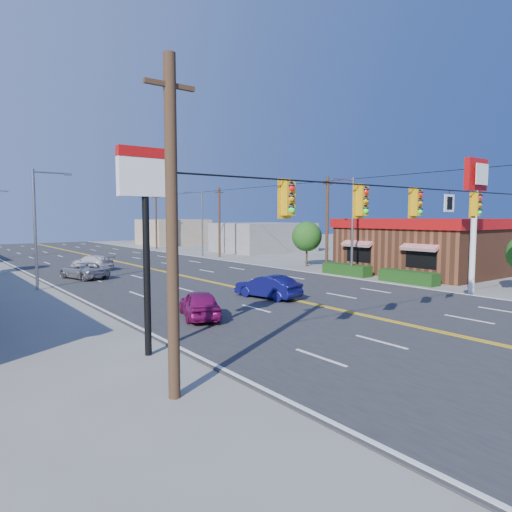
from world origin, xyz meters
TOP-DOWN VIEW (x-y plane):
  - ground at (0.00, 0.00)m, footprint 160.00×160.00m
  - road at (0.00, 20.00)m, footprint 20.00×120.00m
  - signal_span at (-0.12, 0.00)m, footprint 24.32×0.34m
  - kfc at (19.90, 12.00)m, footprint 16.30×12.40m
  - kfc_pylon at (11.00, 4.00)m, footprint 2.20×0.36m
  - pizza_hut_sign at (-11.00, 4.00)m, footprint 1.90×0.30m
  - streetlight_se at (10.79, 14.00)m, footprint 2.55×0.25m
  - streetlight_ne at (10.79, 38.00)m, footprint 2.55×0.25m
  - streetlight_sw at (-10.79, 22.00)m, footprint 2.55×0.25m
  - utility_pole_near at (12.20, 18.00)m, footprint 0.28×0.28m
  - utility_pole_mid at (12.20, 36.00)m, footprint 0.28×0.28m
  - utility_pole_far at (12.20, 54.00)m, footprint 0.28×0.28m
  - tree_kfc_rear at (13.50, 22.00)m, footprint 2.94×2.94m
  - bld_east_mid at (22.00, 40.00)m, footprint 12.00×10.00m
  - bld_east_far at (19.00, 62.00)m, footprint 10.00×10.00m
  - car_magenta at (-6.72, 7.86)m, footprint 2.87×4.24m
  - car_blue at (-0.83, 10.07)m, footprint 2.27×4.37m
  - car_white at (-4.63, 31.04)m, footprint 3.31×4.96m
  - car_silver at (-7.00, 25.45)m, footprint 3.20×4.95m

SIDE VIEW (x-z plane):
  - ground at x=0.00m, z-range 0.00..0.00m
  - road at x=0.00m, z-range 0.00..0.06m
  - car_silver at x=-7.00m, z-range 0.00..1.27m
  - car_white at x=-4.63m, z-range 0.00..1.34m
  - car_magenta at x=-6.72m, z-range 0.00..1.34m
  - car_blue at x=-0.83m, z-range 0.00..1.37m
  - bld_east_mid at x=22.00m, z-range 0.00..4.00m
  - bld_east_far at x=19.00m, z-range 0.00..4.40m
  - kfc at x=19.90m, z-range 0.03..4.73m
  - tree_kfc_rear at x=13.50m, z-range 0.73..5.14m
  - utility_pole_near at x=12.20m, z-range 0.00..8.40m
  - utility_pole_mid at x=12.20m, z-range 0.00..8.40m
  - utility_pole_far at x=12.20m, z-range 0.00..8.40m
  - streetlight_se at x=10.79m, z-range 0.51..8.51m
  - streetlight_ne at x=10.79m, z-range 0.51..8.51m
  - streetlight_sw at x=-10.79m, z-range 0.51..8.51m
  - signal_span at x=-0.12m, z-range 0.39..9.39m
  - pizza_hut_sign at x=-11.00m, z-range 1.76..8.61m
  - kfc_pylon at x=11.00m, z-range 1.79..10.29m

